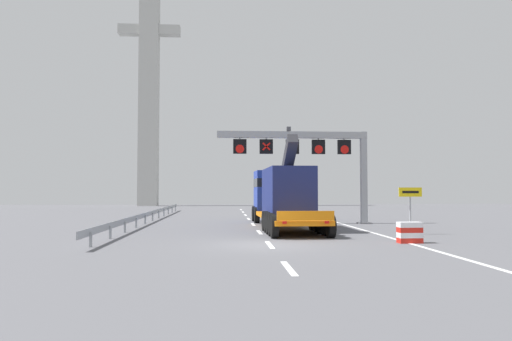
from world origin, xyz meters
name	(u,v)px	position (x,y,z in m)	size (l,w,h in m)	color
ground	(265,245)	(0.00, 0.00, 0.00)	(112.00, 112.00, 0.00)	#5B5B60
lane_markings	(251,221)	(0.19, 14.64, 0.01)	(0.20, 43.88, 0.01)	silver
edge_line_right	(341,224)	(6.20, 12.00, 0.01)	(0.20, 63.00, 0.01)	silver
overhead_lane_gantry	(311,150)	(4.15, 12.08, 5.03)	(10.48, 0.90, 6.57)	#9EA0A5
heavy_haul_truck_orange	(281,195)	(1.87, 9.97, 1.99)	(3.22, 14.10, 5.30)	orange
exit_sign_yellow	(410,200)	(7.86, 4.11, 1.78)	(1.20, 0.15, 2.41)	#9EA0A5
crash_barrier_striped	(410,233)	(6.26, 0.24, 0.45)	(1.01, 0.53, 0.90)	red
guardrail_left	(152,213)	(-7.06, 15.72, 0.56)	(0.13, 35.43, 0.76)	#999EA3
bridge_pylon_distant	(149,61)	(-12.90, 50.14, 21.28)	(9.00, 2.00, 41.77)	#B7B7B2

